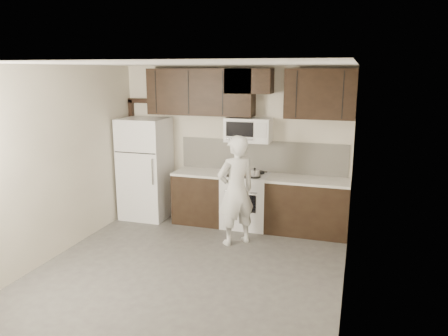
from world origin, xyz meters
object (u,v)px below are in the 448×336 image
at_px(refrigerator, 145,168).
at_px(person, 236,191).
at_px(stove, 246,200).
at_px(microwave, 248,130).

xyz_separation_m(refrigerator, person, (1.90, -0.74, -0.06)).
bearing_deg(stove, person, -86.70).
xyz_separation_m(stove, microwave, (-0.00, 0.12, 1.19)).
bearing_deg(person, microwave, -131.43).
distance_m(refrigerator, person, 2.03).
relative_size(refrigerator, person, 1.07).
bearing_deg(microwave, stove, -89.90).
height_order(stove, person, person).
bearing_deg(microwave, refrigerator, -174.85).
bearing_deg(person, refrigerator, -65.59).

